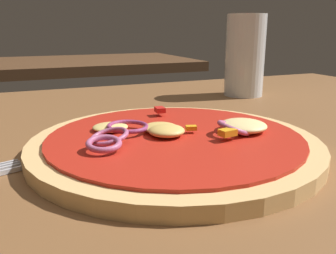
# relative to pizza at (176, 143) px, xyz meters

# --- Properties ---
(dining_table) EXTENTS (1.18, 0.84, 0.03)m
(dining_table) POSITION_rel_pizza_xyz_m (-0.01, 0.00, -0.03)
(dining_table) COLOR brown
(dining_table) RESTS_ON ground
(pizza) EXTENTS (0.28, 0.28, 0.03)m
(pizza) POSITION_rel_pizza_xyz_m (0.00, 0.00, 0.00)
(pizza) COLOR tan
(pizza) RESTS_ON dining_table
(beer_glass) EXTENTS (0.07, 0.07, 0.14)m
(beer_glass) POSITION_rel_pizza_xyz_m (0.23, 0.23, 0.06)
(beer_glass) COLOR silver
(beer_glass) RESTS_ON dining_table
(background_table) EXTENTS (0.83, 0.50, 0.03)m
(background_table) POSITION_rel_pizza_xyz_m (0.08, 1.08, -0.03)
(background_table) COLOR #4C301C
(background_table) RESTS_ON ground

